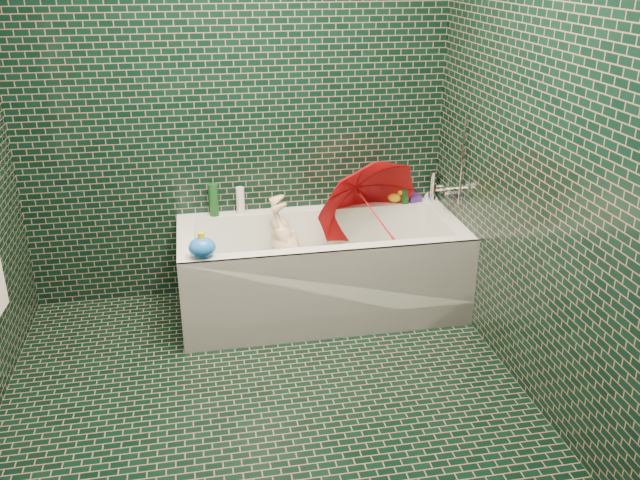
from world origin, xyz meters
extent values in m
plane|color=black|center=(0.00, 0.00, 0.00)|extent=(2.80, 2.80, 0.00)
plane|color=black|center=(0.00, 1.40, 1.25)|extent=(2.80, 0.00, 2.80)
plane|color=black|center=(0.00, -1.40, 1.25)|extent=(2.80, 0.00, 2.80)
plane|color=black|center=(1.30, 0.00, 1.25)|extent=(0.00, 2.80, 2.80)
cube|color=white|center=(0.45, 1.02, 0.07)|extent=(1.70, 0.75, 0.15)
cube|color=white|center=(0.45, 1.35, 0.35)|extent=(1.70, 0.10, 0.40)
cube|color=white|center=(0.45, 0.70, 0.35)|extent=(1.70, 0.10, 0.40)
cube|color=white|center=(1.25, 1.02, 0.35)|extent=(0.10, 0.55, 0.40)
cube|color=white|center=(-0.35, 1.02, 0.35)|extent=(0.10, 0.55, 0.40)
cube|color=white|center=(0.45, 0.66, 0.28)|extent=(1.70, 0.02, 0.55)
cube|color=#4FB824|center=(0.45, 1.02, 0.16)|extent=(1.35, 0.47, 0.01)
cube|color=silver|center=(0.45, 1.02, 0.30)|extent=(1.48, 0.53, 0.00)
cylinder|color=silver|center=(1.28, 1.02, 0.73)|extent=(0.14, 0.05, 0.05)
cylinder|color=silver|center=(1.20, 1.08, 0.73)|extent=(0.05, 0.04, 0.04)
cylinder|color=silver|center=(1.27, 0.92, 0.95)|extent=(0.01, 0.01, 0.55)
imported|color=beige|center=(0.29, 1.07, 0.31)|extent=(0.87, 0.39, 0.39)
imported|color=red|center=(0.80, 1.10, 0.57)|extent=(0.97, 0.93, 1.02)
imported|color=white|center=(1.25, 1.32, 0.55)|extent=(0.10, 0.10, 0.23)
imported|color=#442079|center=(1.14, 1.32, 0.55)|extent=(0.10, 0.11, 0.19)
imported|color=#134319|center=(1.08, 1.35, 0.55)|extent=(0.15, 0.15, 0.15)
cylinder|color=#134319|center=(1.07, 1.33, 0.65)|extent=(0.07, 0.07, 0.20)
cylinder|color=silver|center=(1.25, 1.33, 0.65)|extent=(0.05, 0.05, 0.20)
cylinder|color=#134319|center=(-0.17, 1.34, 0.65)|extent=(0.08, 0.08, 0.21)
cylinder|color=white|center=(0.00, 1.34, 0.64)|extent=(0.07, 0.07, 0.17)
ellipsoid|color=yellow|center=(1.00, 1.35, 0.59)|extent=(0.11, 0.10, 0.07)
sphere|color=yellow|center=(1.04, 1.34, 0.63)|extent=(0.05, 0.05, 0.05)
cone|color=orange|center=(1.06, 1.33, 0.62)|extent=(0.02, 0.03, 0.02)
ellipsoid|color=blue|center=(-0.26, 0.71, 0.61)|extent=(0.16, 0.14, 0.11)
cylinder|color=yellow|center=(-0.26, 0.71, 0.68)|extent=(0.04, 0.04, 0.04)
camera|label=1|loc=(-0.27, -2.65, 2.07)|focal=38.00mm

